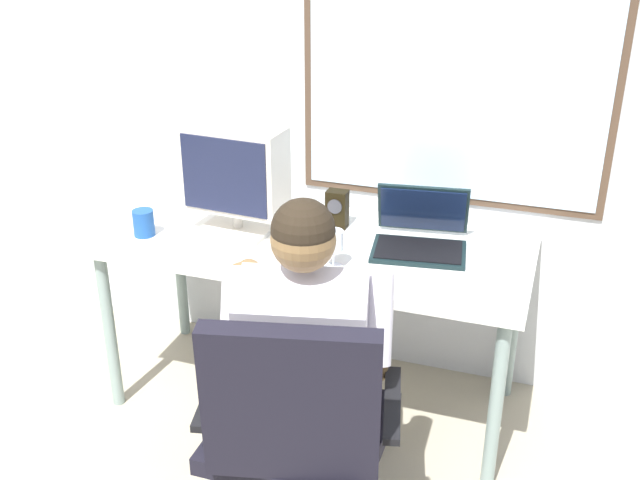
{
  "coord_description": "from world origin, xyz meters",
  "views": [
    {
      "loc": [
        0.96,
        -0.65,
        2.02
      ],
      "look_at": [
        0.22,
        1.54,
        0.94
      ],
      "focal_mm": 42.85,
      "sensor_mm": 36.0,
      "label": 1
    }
  ],
  "objects_px": {
    "crt_monitor": "(235,172)",
    "wine_glass": "(334,243)",
    "desk_speaker": "(337,209)",
    "person_seated": "(310,351)",
    "desk": "(313,256)",
    "coffee_mug": "(144,223)",
    "laptop": "(421,232)",
    "office_chair": "(297,426)"
  },
  "relations": [
    {
      "from": "office_chair",
      "to": "desk_speaker",
      "type": "height_order",
      "value": "office_chair"
    },
    {
      "from": "person_seated",
      "to": "crt_monitor",
      "type": "distance_m",
      "value": 0.85
    },
    {
      "from": "office_chair",
      "to": "crt_monitor",
      "type": "xyz_separation_m",
      "value": [
        -0.57,
        0.85,
        0.45
      ]
    },
    {
      "from": "wine_glass",
      "to": "coffee_mug",
      "type": "bearing_deg",
      "value": 178.09
    },
    {
      "from": "coffee_mug",
      "to": "person_seated",
      "type": "bearing_deg",
      "value": -26.29
    },
    {
      "from": "person_seated",
      "to": "crt_monitor",
      "type": "xyz_separation_m",
      "value": [
        -0.51,
        0.58,
        0.36
      ]
    },
    {
      "from": "crt_monitor",
      "to": "wine_glass",
      "type": "relative_size",
      "value": 2.97
    },
    {
      "from": "person_seated",
      "to": "wine_glass",
      "type": "relative_size",
      "value": 8.45
    },
    {
      "from": "desk",
      "to": "wine_glass",
      "type": "bearing_deg",
      "value": -53.16
    },
    {
      "from": "person_seated",
      "to": "crt_monitor",
      "type": "height_order",
      "value": "person_seated"
    },
    {
      "from": "crt_monitor",
      "to": "wine_glass",
      "type": "bearing_deg",
      "value": -21.82
    },
    {
      "from": "desk",
      "to": "laptop",
      "type": "height_order",
      "value": "laptop"
    },
    {
      "from": "crt_monitor",
      "to": "laptop",
      "type": "distance_m",
      "value": 0.76
    },
    {
      "from": "office_chair",
      "to": "desk_speaker",
      "type": "bearing_deg",
      "value": 101.14
    },
    {
      "from": "office_chair",
      "to": "desk_speaker",
      "type": "distance_m",
      "value": 1.07
    },
    {
      "from": "wine_glass",
      "to": "coffee_mug",
      "type": "height_order",
      "value": "wine_glass"
    },
    {
      "from": "office_chair",
      "to": "wine_glass",
      "type": "relative_size",
      "value": 6.68
    },
    {
      "from": "person_seated",
      "to": "coffee_mug",
      "type": "distance_m",
      "value": 0.96
    },
    {
      "from": "desk",
      "to": "coffee_mug",
      "type": "relative_size",
      "value": 15.98
    },
    {
      "from": "desk",
      "to": "crt_monitor",
      "type": "bearing_deg",
      "value": -178.16
    },
    {
      "from": "person_seated",
      "to": "coffee_mug",
      "type": "height_order",
      "value": "person_seated"
    },
    {
      "from": "wine_glass",
      "to": "desk_speaker",
      "type": "distance_m",
      "value": 0.37
    },
    {
      "from": "person_seated",
      "to": "desk_speaker",
      "type": "distance_m",
      "value": 0.78
    },
    {
      "from": "office_chair",
      "to": "coffee_mug",
      "type": "height_order",
      "value": "office_chair"
    },
    {
      "from": "desk",
      "to": "office_chair",
      "type": "relative_size",
      "value": 1.75
    },
    {
      "from": "desk",
      "to": "desk_speaker",
      "type": "height_order",
      "value": "desk_speaker"
    },
    {
      "from": "crt_monitor",
      "to": "desk_speaker",
      "type": "bearing_deg",
      "value": 24.38
    },
    {
      "from": "office_chair",
      "to": "crt_monitor",
      "type": "distance_m",
      "value": 1.11
    },
    {
      "from": "wine_glass",
      "to": "laptop",
      "type": "bearing_deg",
      "value": 47.32
    },
    {
      "from": "crt_monitor",
      "to": "coffee_mug",
      "type": "relative_size",
      "value": 4.07
    },
    {
      "from": "crt_monitor",
      "to": "desk_speaker",
      "type": "xyz_separation_m",
      "value": [
        0.37,
        0.17,
        -0.17
      ]
    },
    {
      "from": "person_seated",
      "to": "laptop",
      "type": "xyz_separation_m",
      "value": [
        0.22,
        0.67,
        0.17
      ]
    },
    {
      "from": "laptop",
      "to": "desk_speaker",
      "type": "relative_size",
      "value": 2.53
    },
    {
      "from": "office_chair",
      "to": "laptop",
      "type": "relative_size",
      "value": 2.47
    },
    {
      "from": "wine_glass",
      "to": "desk_speaker",
      "type": "bearing_deg",
      "value": 105.68
    },
    {
      "from": "office_chair",
      "to": "wine_glass",
      "type": "xyz_separation_m",
      "value": [
        -0.1,
        0.66,
        0.3
      ]
    },
    {
      "from": "person_seated",
      "to": "desk_speaker",
      "type": "bearing_deg",
      "value": 100.98
    },
    {
      "from": "desk",
      "to": "person_seated",
      "type": "distance_m",
      "value": 0.62
    },
    {
      "from": "person_seated",
      "to": "crt_monitor",
      "type": "relative_size",
      "value": 2.85
    },
    {
      "from": "wine_glass",
      "to": "desk_speaker",
      "type": "relative_size",
      "value": 0.93
    },
    {
      "from": "desk",
      "to": "laptop",
      "type": "relative_size",
      "value": 4.31
    },
    {
      "from": "office_chair",
      "to": "laptop",
      "type": "distance_m",
      "value": 0.99
    }
  ]
}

